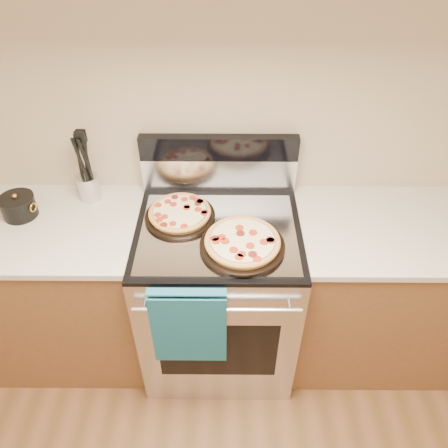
{
  "coord_description": "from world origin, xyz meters",
  "views": [
    {
      "loc": [
        0.04,
        0.14,
        2.23
      ],
      "look_at": [
        0.03,
        1.55,
        1.03
      ],
      "focal_mm": 35.0,
      "sensor_mm": 36.0,
      "label": 1
    }
  ],
  "objects_px": {
    "pepperoni_pizza_front": "(242,243)",
    "utensil_crock": "(89,187)",
    "range_body": "(219,295)",
    "saucepan": "(19,207)",
    "pepperoni_pizza_back": "(180,214)"
  },
  "relations": [
    {
      "from": "pepperoni_pizza_back",
      "to": "saucepan",
      "type": "height_order",
      "value": "saucepan"
    },
    {
      "from": "pepperoni_pizza_front",
      "to": "pepperoni_pizza_back",
      "type": "bearing_deg",
      "value": 145.08
    },
    {
      "from": "pepperoni_pizza_back",
      "to": "pepperoni_pizza_front",
      "type": "distance_m",
      "value": 0.35
    },
    {
      "from": "pepperoni_pizza_back",
      "to": "saucepan",
      "type": "relative_size",
      "value": 2.06
    },
    {
      "from": "range_body",
      "to": "pepperoni_pizza_front",
      "type": "distance_m",
      "value": 0.53
    },
    {
      "from": "range_body",
      "to": "pepperoni_pizza_back",
      "type": "relative_size",
      "value": 2.78
    },
    {
      "from": "range_body",
      "to": "utensil_crock",
      "type": "bearing_deg",
      "value": 159.43
    },
    {
      "from": "range_body",
      "to": "utensil_crock",
      "type": "height_order",
      "value": "utensil_crock"
    },
    {
      "from": "range_body",
      "to": "saucepan",
      "type": "relative_size",
      "value": 5.73
    },
    {
      "from": "pepperoni_pizza_front",
      "to": "saucepan",
      "type": "height_order",
      "value": "saucepan"
    },
    {
      "from": "pepperoni_pizza_front",
      "to": "utensil_crock",
      "type": "xyz_separation_m",
      "value": [
        -0.75,
        0.37,
        0.02
      ]
    },
    {
      "from": "utensil_crock",
      "to": "saucepan",
      "type": "distance_m",
      "value": 0.33
    },
    {
      "from": "pepperoni_pizza_front",
      "to": "saucepan",
      "type": "distance_m",
      "value": 1.07
    },
    {
      "from": "pepperoni_pizza_front",
      "to": "saucepan",
      "type": "bearing_deg",
      "value": 167.56
    },
    {
      "from": "utensil_crock",
      "to": "pepperoni_pizza_front",
      "type": "bearing_deg",
      "value": -26.38
    }
  ]
}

